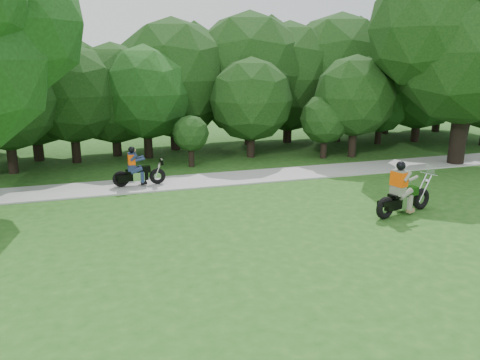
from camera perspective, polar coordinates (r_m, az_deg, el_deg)
ground at (r=13.34m, az=12.03°, el=-7.93°), size 100.00×100.00×0.00m
walkway at (r=20.31m, az=1.03°, el=0.38°), size 60.00×2.20×0.06m
tree_line at (r=26.75m, az=-0.42°, el=11.92°), size 39.89×11.59×7.68m
big_tree_east at (r=24.95m, az=25.62°, el=15.58°), size 9.07×6.89×10.46m
chopper_motorcycle at (r=16.27m, az=19.13°, el=-1.74°), size 2.54×1.11×1.84m
touring_motorcycle at (r=19.12m, az=-12.60°, el=1.01°), size 2.11×0.60×1.61m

